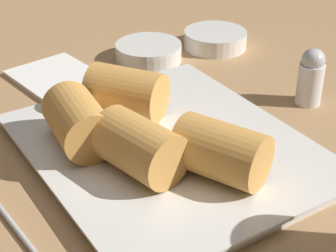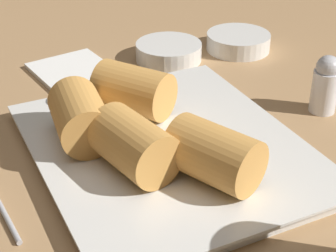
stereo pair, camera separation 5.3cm
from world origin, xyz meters
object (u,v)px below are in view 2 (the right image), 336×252
(napkin, at_px, (75,72))
(salt_shaker, at_px, (325,84))
(dipping_bowl_near, at_px, (169,51))
(serving_plate, at_px, (168,150))
(dipping_bowl_far, at_px, (238,41))

(napkin, bearing_deg, salt_shaker, 45.74)
(dipping_bowl_near, bearing_deg, napkin, -95.58)
(serving_plate, xyz_separation_m, dipping_bowl_far, (-0.20, 0.21, 0.01))
(serving_plate, relative_size, salt_shaker, 4.37)
(dipping_bowl_far, height_order, salt_shaker, salt_shaker)
(serving_plate, bearing_deg, dipping_bowl_far, 134.16)
(napkin, height_order, salt_shaker, salt_shaker)
(salt_shaker, bearing_deg, serving_plate, -87.51)
(serving_plate, height_order, dipping_bowl_far, dipping_bowl_far)
(dipping_bowl_far, relative_size, napkin, 0.74)
(dipping_bowl_near, xyz_separation_m, napkin, (-0.01, -0.13, -0.01))
(dipping_bowl_far, xyz_separation_m, salt_shaker, (0.19, -0.01, 0.02))
(salt_shaker, bearing_deg, dipping_bowl_far, 177.26)
(dipping_bowl_far, xyz_separation_m, napkin, (-0.02, -0.23, -0.01))
(napkin, xyz_separation_m, salt_shaker, (0.22, 0.22, 0.03))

